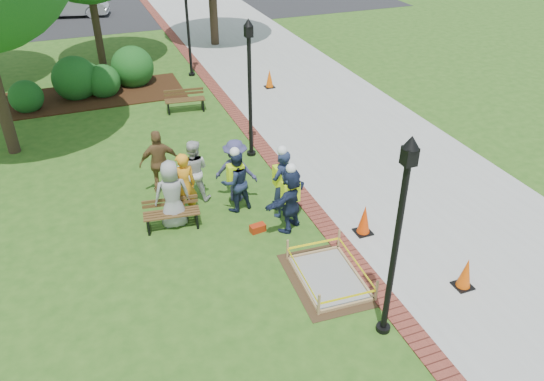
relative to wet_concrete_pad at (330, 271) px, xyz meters
name	(u,v)px	position (x,y,z in m)	size (l,w,h in m)	color
ground	(270,255)	(-0.92, 1.25, -0.23)	(100.00, 100.00, 0.00)	#285116
sidewalk	(297,87)	(4.08, 11.25, -0.22)	(6.00, 60.00, 0.02)	#9E9E99
brick_edging	(222,97)	(0.83, 11.25, -0.22)	(0.50, 60.00, 0.03)	maroon
mulch_bed	(94,96)	(-3.92, 13.25, -0.21)	(7.00, 3.00, 0.05)	#381E0F
parking_lot	(121,9)	(-0.92, 28.25, -0.23)	(36.00, 12.00, 0.01)	black
wet_concrete_pad	(330,271)	(0.00, 0.00, 0.00)	(1.81, 2.38, 0.55)	#47331E
bench_near	(172,219)	(-2.83, 3.21, 0.01)	(1.44, 0.64, 0.75)	brown
bench_far	(185,105)	(-0.82, 10.44, 0.02)	(1.51, 0.65, 0.79)	brown
cone_front	(465,274)	(2.61, -1.29, 0.14)	(0.39, 0.39, 0.77)	black
cone_back	(364,220)	(1.56, 1.25, 0.16)	(0.41, 0.41, 0.82)	black
cone_far	(270,79)	(2.97, 11.61, 0.14)	(0.39, 0.39, 0.78)	black
toolbox	(258,228)	(-0.88, 2.27, -0.14)	(0.38, 0.21, 0.19)	#A4270C
lamp_near	(398,228)	(0.33, -1.75, 2.25)	(0.28, 0.28, 4.26)	black
lamp_mid	(250,80)	(0.33, 6.25, 2.25)	(0.28, 0.28, 4.26)	black
lamp_far	(187,18)	(0.33, 14.25, 2.25)	(0.28, 0.28, 4.26)	black
shrub_a	(30,110)	(-6.31, 12.63, -0.23)	(1.24, 1.24, 1.24)	#164F1B
shrub_b	(79,97)	(-4.49, 13.40, -0.23)	(1.76, 1.76, 1.76)	#164F1B
shrub_c	(106,95)	(-3.47, 13.19, -0.23)	(1.34, 1.34, 1.34)	#164F1B
shrub_d	(135,84)	(-2.18, 14.02, -0.23)	(1.74, 1.74, 1.74)	#164F1B
shrub_e	(90,87)	(-3.99, 14.38, -0.23)	(1.11, 1.11, 1.11)	#164F1B
casual_person_a	(172,194)	(-2.75, 3.31, 0.67)	(0.60, 0.41, 1.81)	gray
casual_person_b	(184,186)	(-2.39, 3.58, 0.69)	(0.62, 0.44, 1.84)	orange
casual_person_c	(193,171)	(-1.96, 4.34, 0.64)	(0.66, 0.54, 1.76)	silver
casual_person_d	(160,163)	(-2.74, 5.00, 0.70)	(0.61, 0.41, 1.88)	brown
casual_person_e	(236,170)	(-0.90, 3.93, 0.65)	(0.67, 0.59, 1.77)	#3A3965
hivis_worker_a	(290,197)	(-0.07, 2.12, 0.69)	(0.65, 0.60, 1.85)	#181A3F
hivis_worker_b	(282,182)	(-0.04, 2.77, 0.76)	(0.71, 0.66, 2.01)	#1B2946
hivis_worker_c	(236,179)	(-1.05, 3.44, 0.68)	(0.59, 0.44, 1.84)	#1C2749
parked_car_a	(2,26)	(-7.89, 26.30, -0.23)	(4.91, 2.13, 1.60)	#242426
parked_car_b	(74,16)	(-3.88, 27.22, -0.23)	(4.64, 2.02, 1.51)	#B8B7BD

